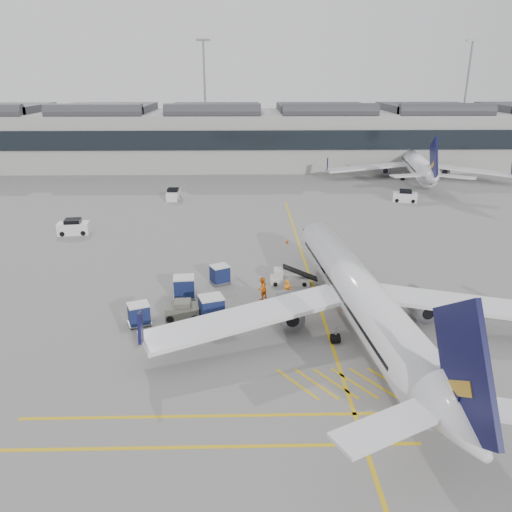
{
  "coord_description": "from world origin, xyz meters",
  "views": [
    {
      "loc": [
        3.82,
        -33.47,
        18.27
      ],
      "look_at": [
        4.74,
        5.43,
        4.0
      ],
      "focal_mm": 35.0,
      "sensor_mm": 36.0,
      "label": 1
    }
  ],
  "objects_px": {
    "belt_loader": "(289,278)",
    "ramp_agent_a": "(287,291)",
    "pushback_tug": "(183,310)",
    "ramp_agent_b": "(262,288)",
    "airliner_main": "(361,297)",
    "baggage_cart_a": "(211,308)"
  },
  "relations": [
    {
      "from": "belt_loader",
      "to": "ramp_agent_a",
      "type": "xyz_separation_m",
      "value": [
        -0.45,
        -3.9,
        0.47
      ]
    },
    {
      "from": "belt_loader",
      "to": "pushback_tug",
      "type": "height_order",
      "value": "belt_loader"
    },
    {
      "from": "ramp_agent_a",
      "to": "ramp_agent_b",
      "type": "relative_size",
      "value": 0.99
    },
    {
      "from": "belt_loader",
      "to": "ramp_agent_b",
      "type": "height_order",
      "value": "ramp_agent_b"
    },
    {
      "from": "airliner_main",
      "to": "pushback_tug",
      "type": "bearing_deg",
      "value": 164.88
    },
    {
      "from": "baggage_cart_a",
      "to": "ramp_agent_b",
      "type": "xyz_separation_m",
      "value": [
        4.08,
        3.85,
        -0.09
      ]
    },
    {
      "from": "airliner_main",
      "to": "ramp_agent_a",
      "type": "xyz_separation_m",
      "value": [
        -4.96,
        5.16,
        -1.76
      ]
    },
    {
      "from": "ramp_agent_b",
      "to": "pushback_tug",
      "type": "bearing_deg",
      "value": -16.79
    },
    {
      "from": "baggage_cart_a",
      "to": "ramp_agent_b",
      "type": "bearing_deg",
      "value": 24.92
    },
    {
      "from": "airliner_main",
      "to": "ramp_agent_a",
      "type": "height_order",
      "value": "airliner_main"
    },
    {
      "from": "belt_loader",
      "to": "ramp_agent_a",
      "type": "bearing_deg",
      "value": -93.8
    },
    {
      "from": "baggage_cart_a",
      "to": "pushback_tug",
      "type": "height_order",
      "value": "baggage_cart_a"
    },
    {
      "from": "belt_loader",
      "to": "ramp_agent_b",
      "type": "distance_m",
      "value": 4.23
    },
    {
      "from": "pushback_tug",
      "to": "baggage_cart_a",
      "type": "bearing_deg",
      "value": -13.72
    },
    {
      "from": "airliner_main",
      "to": "pushback_tug",
      "type": "height_order",
      "value": "airliner_main"
    },
    {
      "from": "ramp_agent_a",
      "to": "ramp_agent_b",
      "type": "distance_m",
      "value": 2.21
    },
    {
      "from": "airliner_main",
      "to": "pushback_tug",
      "type": "relative_size",
      "value": 13.0
    },
    {
      "from": "ramp_agent_b",
      "to": "belt_loader",
      "type": "bearing_deg",
      "value": -172.72
    },
    {
      "from": "belt_loader",
      "to": "ramp_agent_b",
      "type": "relative_size",
      "value": 2.19
    },
    {
      "from": "airliner_main",
      "to": "baggage_cart_a",
      "type": "distance_m",
      "value": 11.45
    },
    {
      "from": "ramp_agent_a",
      "to": "baggage_cart_a",
      "type": "bearing_deg",
      "value": -167.74
    },
    {
      "from": "ramp_agent_b",
      "to": "airliner_main",
      "type": "bearing_deg",
      "value": 96.17
    }
  ]
}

